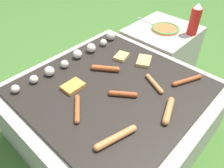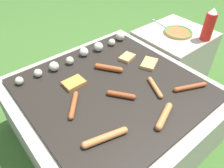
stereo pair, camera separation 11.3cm
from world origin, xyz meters
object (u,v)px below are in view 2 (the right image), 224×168
(sausage_front_center, at_px, (190,87))
(condiment_bottle, at_px, (209,25))
(plate_colorful, at_px, (178,32))
(fork_utensil, at_px, (159,24))

(sausage_front_center, height_order, condiment_bottle, condiment_bottle)
(plate_colorful, xyz_separation_m, condiment_bottle, (0.07, -0.17, 0.10))
(sausage_front_center, distance_m, plate_colorful, 0.61)
(condiment_bottle, distance_m, fork_utensil, 0.38)
(plate_colorful, bearing_deg, fork_utensil, 86.27)
(condiment_bottle, bearing_deg, plate_colorful, 113.03)
(sausage_front_center, bearing_deg, fork_utensil, 53.09)
(sausage_front_center, bearing_deg, condiment_bottle, 25.29)
(plate_colorful, relative_size, fork_utensil, 1.10)
(fork_utensil, bearing_deg, plate_colorful, -93.73)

